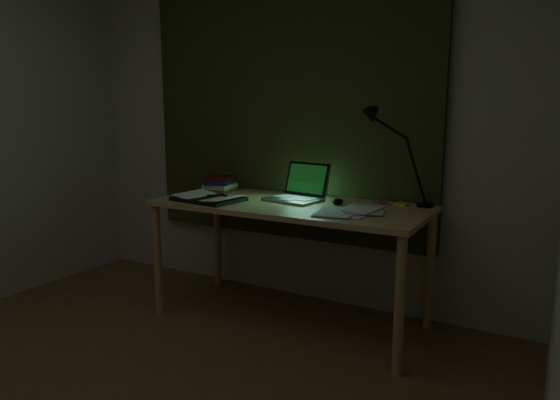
# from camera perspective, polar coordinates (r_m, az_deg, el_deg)

# --- Properties ---
(wall_back) EXTENTS (3.50, 0.00, 2.50)m
(wall_back) POSITION_cam_1_polar(r_m,az_deg,el_deg) (3.60, 0.88, 8.53)
(wall_back) COLOR beige
(wall_back) RESTS_ON ground
(curtain) EXTENTS (2.20, 0.06, 2.00)m
(curtain) POSITION_cam_1_polar(r_m,az_deg,el_deg) (3.57, 0.58, 11.73)
(curtain) COLOR #2D3018
(curtain) RESTS_ON wall_back
(desk) EXTENTS (1.71, 0.75, 0.78)m
(desk) POSITION_cam_1_polar(r_m,az_deg,el_deg) (3.22, 1.06, -7.21)
(desk) COLOR tan
(desk) RESTS_ON floor
(laptop) EXTENTS (0.41, 0.44, 0.25)m
(laptop) POSITION_cam_1_polar(r_m,az_deg,el_deg) (3.19, 1.48, 2.08)
(laptop) COLOR #A8A7AC
(laptop) RESTS_ON desk
(open_textbook) EXTENTS (0.45, 0.35, 0.04)m
(open_textbook) POSITION_cam_1_polar(r_m,az_deg,el_deg) (3.24, -8.17, 0.23)
(open_textbook) COLOR white
(open_textbook) RESTS_ON desk
(book_stack) EXTENTS (0.21, 0.24, 0.12)m
(book_stack) POSITION_cam_1_polar(r_m,az_deg,el_deg) (3.60, -6.82, 1.90)
(book_stack) COLOR white
(book_stack) RESTS_ON desk
(loose_papers) EXTENTS (0.39, 0.41, 0.02)m
(loose_papers) POSITION_cam_1_polar(r_m,az_deg,el_deg) (2.90, 8.66, -1.10)
(loose_papers) COLOR silver
(loose_papers) RESTS_ON desk
(mouse) EXTENTS (0.07, 0.11, 0.04)m
(mouse) POSITION_cam_1_polar(r_m,az_deg,el_deg) (3.10, 6.60, -0.16)
(mouse) COLOR black
(mouse) RESTS_ON desk
(sticky_yellow) EXTENTS (0.08, 0.08, 0.02)m
(sticky_yellow) POSITION_cam_1_polar(r_m,az_deg,el_deg) (3.14, 13.75, -0.47)
(sticky_yellow) COLOR #E8F734
(sticky_yellow) RESTS_ON desk
(sticky_pink) EXTENTS (0.09, 0.09, 0.02)m
(sticky_pink) POSITION_cam_1_polar(r_m,az_deg,el_deg) (3.16, 11.33, -0.31)
(sticky_pink) COLOR #E95A7F
(sticky_pink) RESTS_ON desk
(desk_lamp) EXTENTS (0.42, 0.36, 0.56)m
(desk_lamp) POSITION_cam_1_polar(r_m,az_deg,el_deg) (3.10, 16.51, 4.36)
(desk_lamp) COLOR black
(desk_lamp) RESTS_ON desk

